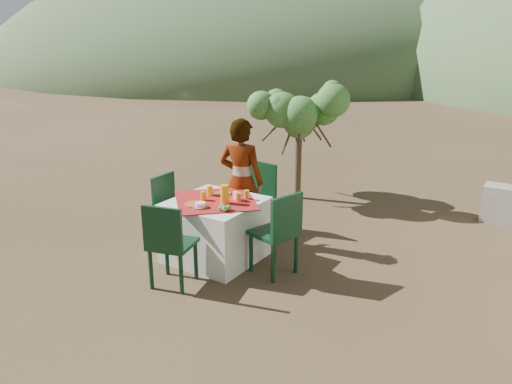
{
  "coord_description": "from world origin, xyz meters",
  "views": [
    {
      "loc": [
        3.28,
        -4.43,
        2.69
      ],
      "look_at": [
        0.1,
        0.51,
        0.81
      ],
      "focal_mm": 35.0,
      "sensor_mm": 36.0,
      "label": 1
    }
  ],
  "objects_px": {
    "chair_left": "(171,206)",
    "shrub_tree": "(304,118)",
    "chair_right": "(279,230)",
    "juice_pitcher": "(225,194)",
    "table": "(216,229)",
    "chair_near": "(169,242)",
    "person": "(241,181)",
    "chair_far": "(258,194)"
  },
  "relations": [
    {
      "from": "juice_pitcher",
      "to": "person",
      "type": "bearing_deg",
      "value": 107.93
    },
    {
      "from": "chair_right",
      "to": "shrub_tree",
      "type": "height_order",
      "value": "shrub_tree"
    },
    {
      "from": "table",
      "to": "chair_far",
      "type": "xyz_separation_m",
      "value": [
        -0.06,
        1.06,
        0.16
      ]
    },
    {
      "from": "chair_far",
      "to": "person",
      "type": "height_order",
      "value": "person"
    },
    {
      "from": "chair_near",
      "to": "person",
      "type": "distance_m",
      "value": 1.55
    },
    {
      "from": "shrub_tree",
      "to": "chair_left",
      "type": "bearing_deg",
      "value": -102.27
    },
    {
      "from": "juice_pitcher",
      "to": "chair_right",
      "type": "bearing_deg",
      "value": 4.42
    },
    {
      "from": "chair_far",
      "to": "person",
      "type": "distance_m",
      "value": 0.52
    },
    {
      "from": "person",
      "to": "shrub_tree",
      "type": "height_order",
      "value": "shrub_tree"
    },
    {
      "from": "table",
      "to": "chair_left",
      "type": "distance_m",
      "value": 0.82
    },
    {
      "from": "chair_right",
      "to": "shrub_tree",
      "type": "xyz_separation_m",
      "value": [
        -1.11,
        2.68,
        0.82
      ]
    },
    {
      "from": "chair_right",
      "to": "shrub_tree",
      "type": "bearing_deg",
      "value": -141.57
    },
    {
      "from": "table",
      "to": "chair_far",
      "type": "relative_size",
      "value": 1.34
    },
    {
      "from": "chair_left",
      "to": "shrub_tree",
      "type": "relative_size",
      "value": 0.53
    },
    {
      "from": "shrub_tree",
      "to": "juice_pitcher",
      "type": "xyz_separation_m",
      "value": [
        0.4,
        -2.74,
        -0.49
      ]
    },
    {
      "from": "chair_right",
      "to": "juice_pitcher",
      "type": "distance_m",
      "value": 0.79
    },
    {
      "from": "table",
      "to": "chair_right",
      "type": "relative_size",
      "value": 1.31
    },
    {
      "from": "person",
      "to": "chair_near",
      "type": "bearing_deg",
      "value": 83.2
    },
    {
      "from": "chair_left",
      "to": "shrub_tree",
      "type": "xyz_separation_m",
      "value": [
        0.57,
        2.63,
        0.86
      ]
    },
    {
      "from": "chair_near",
      "to": "chair_right",
      "type": "relative_size",
      "value": 0.98
    },
    {
      "from": "chair_near",
      "to": "juice_pitcher",
      "type": "relative_size",
      "value": 4.38
    },
    {
      "from": "chair_left",
      "to": "chair_right",
      "type": "relative_size",
      "value": 0.93
    },
    {
      "from": "table",
      "to": "shrub_tree",
      "type": "relative_size",
      "value": 0.75
    },
    {
      "from": "chair_far",
      "to": "juice_pitcher",
      "type": "bearing_deg",
      "value": -70.01
    },
    {
      "from": "juice_pitcher",
      "to": "shrub_tree",
      "type": "bearing_deg",
      "value": 98.25
    },
    {
      "from": "chair_far",
      "to": "chair_near",
      "type": "distance_m",
      "value": 1.94
    },
    {
      "from": "chair_right",
      "to": "chair_far",
      "type": "bearing_deg",
      "value": -121.72
    },
    {
      "from": "table",
      "to": "chair_right",
      "type": "distance_m",
      "value": 0.9
    },
    {
      "from": "table",
      "to": "person",
      "type": "bearing_deg",
      "value": 94.2
    },
    {
      "from": "chair_near",
      "to": "chair_left",
      "type": "relative_size",
      "value": 1.06
    },
    {
      "from": "shrub_tree",
      "to": "juice_pitcher",
      "type": "distance_m",
      "value": 2.81
    },
    {
      "from": "chair_far",
      "to": "shrub_tree",
      "type": "distance_m",
      "value": 1.86
    },
    {
      "from": "chair_right",
      "to": "juice_pitcher",
      "type": "height_order",
      "value": "chair_right"
    },
    {
      "from": "chair_near",
      "to": "chair_left",
      "type": "bearing_deg",
      "value": -63.35
    },
    {
      "from": "shrub_tree",
      "to": "table",
      "type": "bearing_deg",
      "value": -85.15
    },
    {
      "from": "table",
      "to": "juice_pitcher",
      "type": "distance_m",
      "value": 0.52
    },
    {
      "from": "person",
      "to": "table",
      "type": "bearing_deg",
      "value": 84.16
    },
    {
      "from": "chair_right",
      "to": "person",
      "type": "distance_m",
      "value": 1.14
    },
    {
      "from": "person",
      "to": "juice_pitcher",
      "type": "bearing_deg",
      "value": 97.89
    },
    {
      "from": "chair_left",
      "to": "juice_pitcher",
      "type": "xyz_separation_m",
      "value": [
        0.97,
        -0.11,
        0.36
      ]
    },
    {
      "from": "chair_left",
      "to": "chair_near",
      "type": "bearing_deg",
      "value": -141.44
    },
    {
      "from": "table",
      "to": "chair_near",
      "type": "distance_m",
      "value": 0.9
    }
  ]
}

